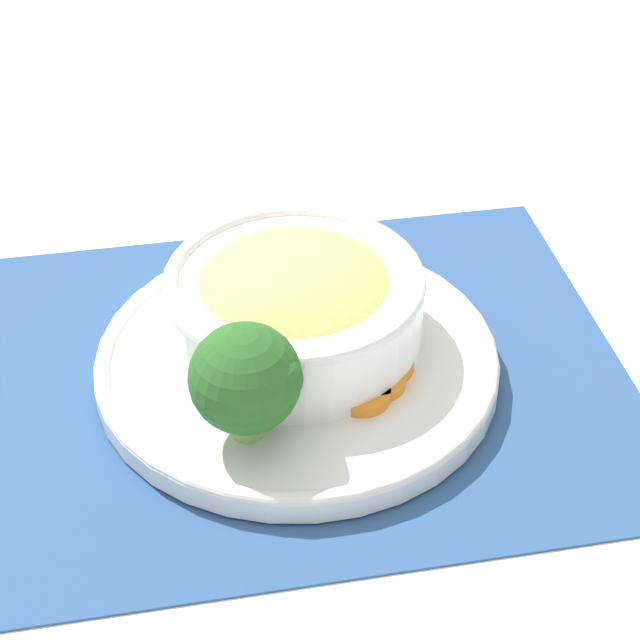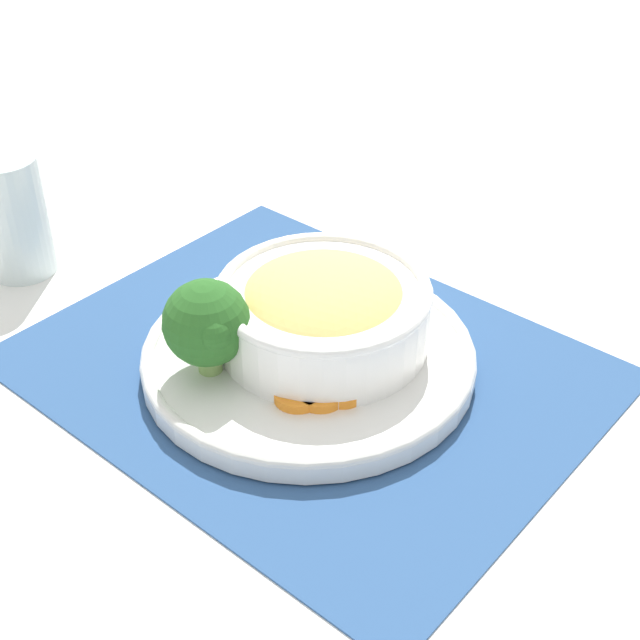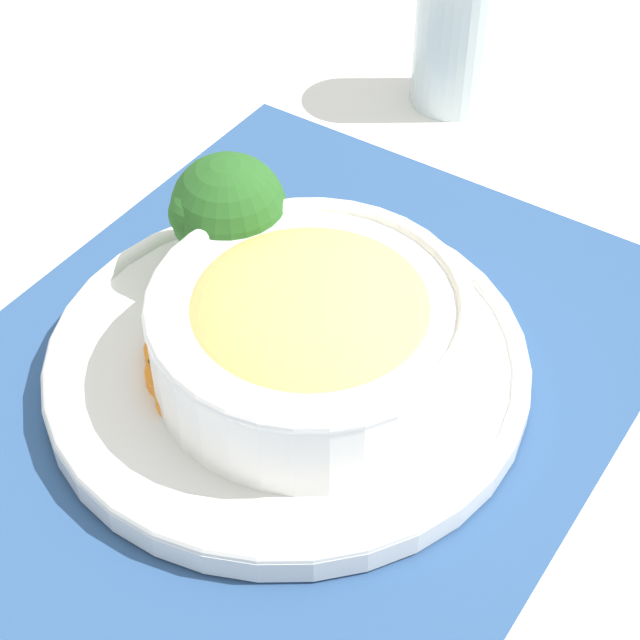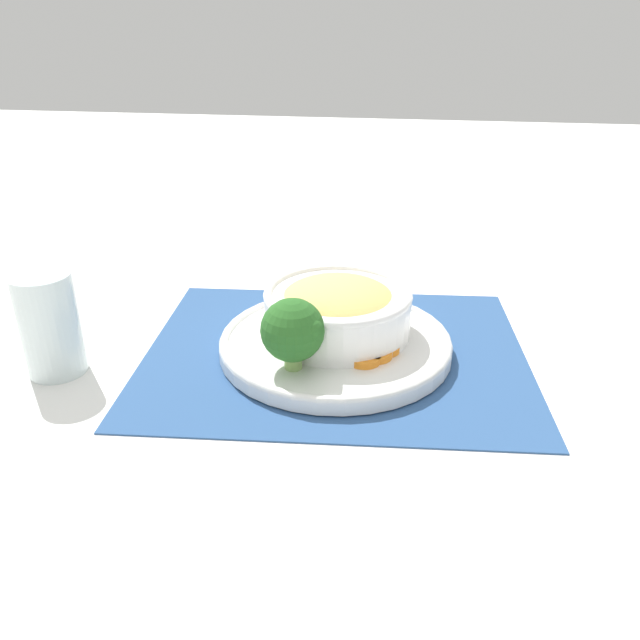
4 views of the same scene
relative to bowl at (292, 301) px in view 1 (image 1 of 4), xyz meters
The scene contains 9 objects.
ground_plane 0.06m from the bowl, 96.68° to the left, with size 4.00×4.00×0.00m, color white.
placemat 0.06m from the bowl, 96.68° to the left, with size 0.51×0.42×0.00m.
plate 0.04m from the bowl, 96.68° to the left, with size 0.29×0.29×0.02m.
bowl is the anchor object (origin of this frame).
broccoli_floret 0.10m from the bowl, 69.54° to the left, with size 0.07×0.07×0.09m.
carrot_slice_near 0.09m from the bowl, 121.65° to the left, with size 0.04×0.04×0.01m.
carrot_slice_middle 0.08m from the bowl, 134.76° to the left, with size 0.04×0.04×0.01m.
carrot_slice_far 0.08m from the bowl, 148.29° to the left, with size 0.04×0.04×0.01m.
carrot_slice_extra 0.08m from the bowl, 162.44° to the left, with size 0.04×0.04×0.01m.
Camera 1 is at (0.04, 0.59, 0.52)m, focal length 60.00 mm.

